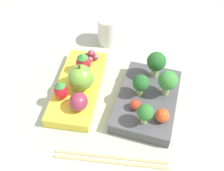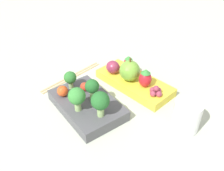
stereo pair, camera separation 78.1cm
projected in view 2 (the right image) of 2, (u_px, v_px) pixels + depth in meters
ground_plane at (117, 98)px, 0.66m from camera, size 4.00×4.00×0.00m
bento_box_savoury at (87, 105)px, 0.61m from camera, size 0.20×0.13×0.03m
bento_box_fruit at (134, 83)px, 0.69m from camera, size 0.22×0.11×0.02m
broccoli_floret_0 at (92, 87)px, 0.59m from camera, size 0.03×0.03×0.05m
broccoli_floret_1 at (100, 102)px, 0.54m from camera, size 0.04×0.04×0.06m
broccoli_floret_2 at (77, 97)px, 0.56m from camera, size 0.04×0.04×0.06m
broccoli_floret_3 at (70, 78)px, 0.63m from camera, size 0.03×0.03×0.05m
cherry_tomato_0 at (63, 91)px, 0.61m from camera, size 0.03×0.03×0.03m
cherry_tomato_1 at (84, 87)px, 0.63m from camera, size 0.02×0.02×0.02m
apple at (130, 71)px, 0.67m from camera, size 0.06×0.06×0.07m
strawberry_0 at (128, 63)px, 0.71m from camera, size 0.03×0.03×0.05m
strawberry_1 at (145, 78)px, 0.65m from camera, size 0.03×0.03×0.05m
plum at (113, 67)px, 0.70m from camera, size 0.04×0.04×0.04m
grape_cluster at (156, 91)px, 0.63m from camera, size 0.04×0.04×0.03m
drinking_cup at (187, 116)px, 0.55m from camera, size 0.06×0.06×0.07m
chopsticks_pair at (72, 76)px, 0.73m from camera, size 0.04×0.21×0.01m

